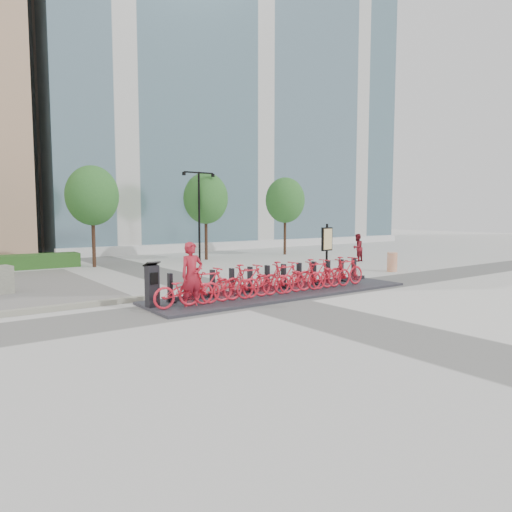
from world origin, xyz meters
TOP-DOWN VIEW (x-y plane):
  - ground at (0.00, 0.00)m, footprint 120.00×120.00m
  - glass_building at (14.00, 26.00)m, footprint 32.00×16.00m
  - hedge_b at (-5.00, 13.20)m, footprint 6.00×1.20m
  - tree_1 at (-1.50, 12.00)m, footprint 2.60×2.60m
  - tree_2 at (5.00, 12.00)m, footprint 2.60×2.60m
  - tree_3 at (11.00, 12.00)m, footprint 2.60×2.60m
  - streetlamp at (4.00, 11.00)m, footprint 2.00×0.20m
  - dock_pad at (1.30, 0.30)m, footprint 9.60×2.40m
  - dock_rail_posts at (1.36, 0.77)m, footprint 8.02×0.50m
  - bike_0 at (-2.60, -0.05)m, footprint 1.84×0.64m
  - bike_1 at (-1.88, -0.05)m, footprint 1.79×0.51m
  - bike_2 at (-1.16, -0.05)m, footprint 1.84×0.64m
  - bike_3 at (-0.44, -0.05)m, footprint 1.79×0.51m
  - bike_4 at (0.28, -0.05)m, footprint 1.84×0.64m
  - bike_5 at (1.00, -0.05)m, footprint 1.79×0.51m
  - bike_6 at (1.72, -0.05)m, footprint 1.84×0.64m
  - bike_7 at (2.44, -0.05)m, footprint 1.79×0.51m
  - bike_8 at (3.16, -0.05)m, footprint 1.84×0.64m
  - bike_9 at (3.88, -0.05)m, footprint 1.79×0.51m
  - kiosk at (-3.31, 0.48)m, footprint 0.42×0.36m
  - worker_red at (-2.37, -0.07)m, footprint 0.70×0.48m
  - pedestrian at (11.43, 6.08)m, footprint 0.86×0.72m
  - construction_barrel at (9.23, 2.00)m, footprint 0.62×0.62m
  - map_sign at (5.83, 2.87)m, footprint 0.74×0.27m

SIDE VIEW (x-z plane):
  - ground at x=0.00m, z-range 0.00..0.00m
  - dock_pad at x=1.30m, z-range 0.00..0.08m
  - hedge_b at x=-5.00m, z-range 0.00..0.70m
  - construction_barrel at x=9.23m, z-range 0.00..0.89m
  - dock_rail_posts at x=1.36m, z-range 0.08..0.93m
  - bike_0 at x=-2.60m, z-range 0.08..1.05m
  - bike_2 at x=-1.16m, z-range 0.08..1.05m
  - bike_4 at x=0.28m, z-range 0.08..1.05m
  - bike_6 at x=1.72m, z-range 0.08..1.05m
  - bike_8 at x=3.16m, z-range 0.08..1.05m
  - bike_1 at x=-1.88m, z-range 0.08..1.15m
  - bike_3 at x=-0.44m, z-range 0.08..1.15m
  - bike_5 at x=1.00m, z-range 0.08..1.15m
  - bike_7 at x=2.44m, z-range 0.08..1.15m
  - bike_9 at x=3.88m, z-range 0.08..1.15m
  - kiosk at x=-3.31m, z-range 0.05..1.34m
  - pedestrian at x=11.43m, z-range 0.00..1.57m
  - worker_red at x=-2.37m, z-range 0.00..1.89m
  - map_sign at x=5.83m, z-range 0.36..2.61m
  - streetlamp at x=4.00m, z-range 0.63..5.63m
  - tree_1 at x=-1.50m, z-range 1.04..6.14m
  - tree_2 at x=5.00m, z-range 1.04..6.14m
  - tree_3 at x=11.00m, z-range 1.04..6.14m
  - glass_building at x=14.00m, z-range 0.00..24.00m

